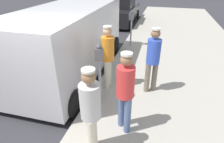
# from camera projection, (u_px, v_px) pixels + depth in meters

# --- Properties ---
(ground_plane) EXTENTS (80.00, 80.00, 0.00)m
(ground_plane) POSITION_uv_depth(u_px,v_px,m) (34.00, 120.00, 4.41)
(ground_plane) COLOR #2D2D33
(parking_meter_near) EXTENTS (0.14, 0.18, 1.52)m
(parking_meter_near) POSITION_uv_depth(u_px,v_px,m) (99.00, 65.00, 4.30)
(parking_meter_near) COLOR gray
(parking_meter_near) RESTS_ON sidewalk_slab
(parking_meter_far) EXTENTS (0.14, 0.18, 1.52)m
(parking_meter_far) POSITION_uv_depth(u_px,v_px,m) (132.00, 22.00, 7.90)
(parking_meter_far) COLOR gray
(parking_meter_far) RESTS_ON sidewalk_slab
(pedestrian_in_blue) EXTENTS (0.34, 0.34, 1.74)m
(pedestrian_in_blue) POSITION_uv_depth(u_px,v_px,m) (153.00, 57.00, 4.77)
(pedestrian_in_blue) COLOR #726656
(pedestrian_in_blue) RESTS_ON sidewalk_slab
(pedestrian_in_orange) EXTENTS (0.34, 0.36, 1.74)m
(pedestrian_in_orange) POSITION_uv_depth(u_px,v_px,m) (108.00, 54.00, 4.94)
(pedestrian_in_orange) COLOR beige
(pedestrian_in_orange) RESTS_ON sidewalk_slab
(pedestrian_in_red) EXTENTS (0.34, 0.34, 1.70)m
(pedestrian_in_red) POSITION_uv_depth(u_px,v_px,m) (125.00, 89.00, 3.52)
(pedestrian_in_red) COLOR #4C608C
(pedestrian_in_red) RESTS_ON sidewalk_slab
(pedestrian_in_gray) EXTENTS (0.34, 0.35, 1.69)m
(pedestrian_in_gray) POSITION_uv_depth(u_px,v_px,m) (91.00, 109.00, 3.03)
(pedestrian_in_gray) COLOR beige
(pedestrian_in_gray) RESTS_ON sidewalk_slab
(parked_van) EXTENTS (2.17, 5.22, 2.15)m
(parked_van) POSITION_uv_depth(u_px,v_px,m) (71.00, 39.00, 6.00)
(parked_van) COLOR #BCBCC1
(parked_van) RESTS_ON ground
(parked_sedan_ahead) EXTENTS (1.97, 4.41, 1.65)m
(parked_sedan_ahead) POSITION_uv_depth(u_px,v_px,m) (121.00, 11.00, 12.35)
(parked_sedan_ahead) COLOR black
(parked_sedan_ahead) RESTS_ON ground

